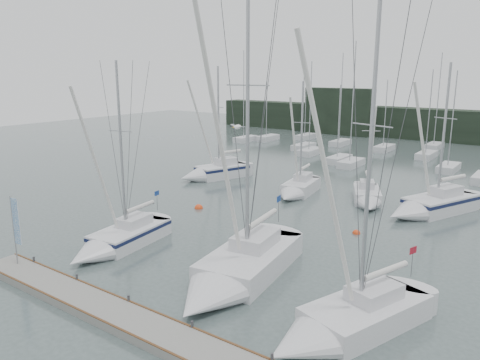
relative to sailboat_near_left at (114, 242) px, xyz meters
name	(u,v)px	position (x,y,z in m)	size (l,w,h in m)	color
ground	(215,288)	(8.47, -0.46, -0.53)	(160.00, 160.00, 0.00)	#455453
dock	(143,327)	(8.47, -5.46, -0.33)	(24.00, 2.00, 0.40)	slate
far_treeline	(463,127)	(8.47, 61.54, 1.97)	(90.00, 4.00, 5.00)	black
far_building_left	(339,111)	(-11.53, 59.54, 3.47)	(12.00, 3.00, 8.00)	black
mast_forest	(423,159)	(8.05, 40.71, -0.05)	(59.73, 23.48, 14.32)	silver
sailboat_near_left	(114,242)	(0.00, 0.00, 0.00)	(3.61, 8.36, 12.55)	silver
sailboat_near_center	(232,276)	(9.05, 0.22, 0.08)	(4.94, 11.18, 17.60)	silver
sailboat_near_right	(338,326)	(15.57, -1.03, 0.01)	(5.43, 8.84, 15.15)	silver
sailboat_mid_a	(211,173)	(-7.62, 19.07, 0.11)	(5.02, 8.06, 12.33)	silver
sailboat_mid_b	(296,190)	(2.93, 18.23, -0.01)	(3.35, 7.09, 10.87)	silver
sailboat_mid_c	(368,199)	(9.18, 19.29, -0.02)	(4.55, 6.62, 10.19)	silver
sailboat_mid_d	(427,207)	(14.02, 19.26, 0.10)	(6.08, 9.27, 12.56)	silver
buoy_b	(356,233)	(11.22, 11.84, -0.53)	(0.55, 0.55, 0.55)	red
buoy_c	(199,208)	(-1.66, 10.06, -0.53)	(0.69, 0.69, 0.69)	red
dock_banner	(15,225)	(-1.87, -5.17, 2.21)	(0.60, 0.11, 3.96)	#9A9CA1
seagull	(238,127)	(9.39, 0.29, 7.89)	(1.09, 0.57, 0.22)	white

